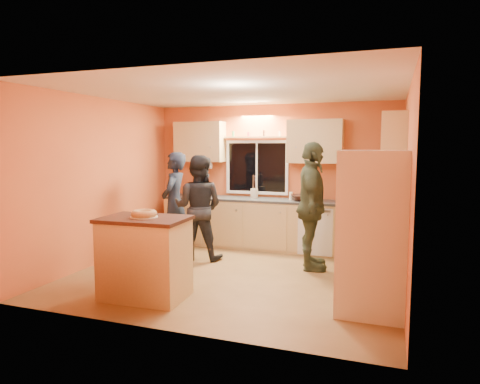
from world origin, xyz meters
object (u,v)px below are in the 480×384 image
at_px(person_left, 174,203).
at_px(person_right, 312,206).
at_px(island, 145,257).
at_px(refrigerator, 372,233).
at_px(person_center, 198,207).

bearing_deg(person_left, person_right, 75.82).
bearing_deg(person_right, island, 126.53).
xyz_separation_m(refrigerator, person_right, (-0.92, 1.45, 0.05)).
height_order(refrigerator, person_left, refrigerator).
height_order(person_left, person_center, person_left).
distance_m(refrigerator, person_center, 3.12).
bearing_deg(refrigerator, person_left, 153.53).
height_order(island, person_right, person_right).
bearing_deg(person_right, person_left, 73.31).
relative_size(refrigerator, person_center, 1.06).
relative_size(island, person_left, 0.60).
bearing_deg(island, person_center, 92.65).
relative_size(island, person_center, 0.62).
xyz_separation_m(person_left, person_right, (2.40, -0.21, 0.08)).
bearing_deg(person_left, refrigerator, 54.24).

